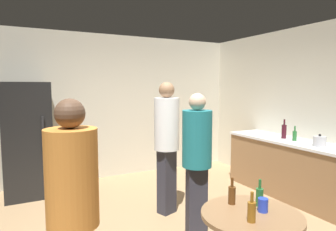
% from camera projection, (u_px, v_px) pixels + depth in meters
% --- Properties ---
extents(wall_back, '(5.32, 0.06, 2.70)m').
position_uv_depth(wall_back, '(107.00, 107.00, 5.62)').
color(wall_back, beige).
rests_on(wall_back, ground_plane).
extents(wall_side_right, '(0.06, 5.20, 2.70)m').
position_uv_depth(wall_side_right, '(325.00, 112.00, 4.47)').
color(wall_side_right, beige).
rests_on(wall_side_right, ground_plane).
extents(refrigerator, '(0.70, 0.68, 1.80)m').
position_uv_depth(refrigerator, '(27.00, 140.00, 4.65)').
color(refrigerator, black).
rests_on(refrigerator, ground_plane).
extents(kitchen_counter, '(0.64, 2.11, 0.90)m').
position_uv_depth(kitchen_counter, '(288.00, 167.00, 4.71)').
color(kitchen_counter, olive).
rests_on(kitchen_counter, ground_plane).
extents(kettle, '(0.24, 0.17, 0.18)m').
position_uv_depth(kettle, '(320.00, 141.00, 4.13)').
color(kettle, '#B2B2B7').
rests_on(kettle, kitchen_counter).
extents(wine_bottle_on_counter, '(0.08, 0.08, 0.31)m').
position_uv_depth(wine_bottle_on_counter, '(284.00, 131.00, 4.76)').
color(wine_bottle_on_counter, '#3F141E').
rests_on(wine_bottle_on_counter, kitchen_counter).
extents(beer_bottle_on_counter, '(0.06, 0.06, 0.23)m').
position_uv_depth(beer_bottle_on_counter, '(295.00, 135.00, 4.55)').
color(beer_bottle_on_counter, '#26662D').
rests_on(beer_bottle_on_counter, kitchen_counter).
extents(foreground_table, '(0.80, 0.80, 0.73)m').
position_uv_depth(foreground_table, '(251.00, 226.00, 2.35)').
color(foreground_table, olive).
rests_on(foreground_table, ground_plane).
extents(beer_bottle_amber, '(0.06, 0.06, 0.23)m').
position_uv_depth(beer_bottle_amber, '(252.00, 211.00, 2.19)').
color(beer_bottle_amber, '#8C5919').
rests_on(beer_bottle_amber, foreground_table).
extents(beer_bottle_brown, '(0.06, 0.06, 0.23)m').
position_uv_depth(beer_bottle_brown, '(232.00, 194.00, 2.52)').
color(beer_bottle_brown, '#593314').
rests_on(beer_bottle_brown, foreground_table).
extents(beer_bottle_green, '(0.06, 0.06, 0.23)m').
position_uv_depth(beer_bottle_green, '(260.00, 196.00, 2.48)').
color(beer_bottle_green, '#26662D').
rests_on(beer_bottle_green, foreground_table).
extents(plastic_cup_blue, '(0.08, 0.08, 0.11)m').
position_uv_depth(plastic_cup_blue, '(263.00, 205.00, 2.37)').
color(plastic_cup_blue, blue).
rests_on(plastic_cup_blue, foreground_table).
extents(person_in_white_shirt, '(0.43, 0.43, 1.79)m').
position_uv_depth(person_in_white_shirt, '(167.00, 137.00, 3.99)').
color(person_in_white_shirt, '#2D2D38').
rests_on(person_in_white_shirt, ground_plane).
extents(person_in_teal_shirt, '(0.42, 0.42, 1.66)m').
position_uv_depth(person_in_teal_shirt, '(197.00, 153.00, 3.39)').
color(person_in_teal_shirt, '#2D2D38').
rests_on(person_in_teal_shirt, ground_plane).
extents(person_in_orange_shirt, '(0.35, 0.35, 1.66)m').
position_uv_depth(person_in_orange_shirt, '(73.00, 203.00, 1.95)').
color(person_in_orange_shirt, '#2D2D38').
rests_on(person_in_orange_shirt, ground_plane).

